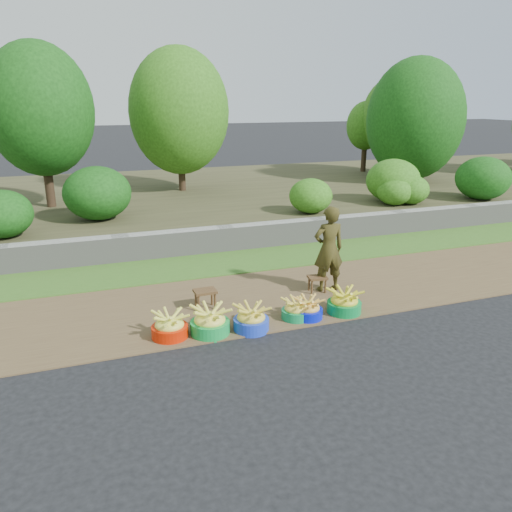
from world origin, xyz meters
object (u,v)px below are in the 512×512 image
object	(u,v)px
basin_e	(308,309)
vendor_woman	(329,249)
basin_a	(170,327)
stool_left	(205,294)
basin_c	(251,319)
basin_b	(210,322)
basin_f	(344,303)
stool_right	(317,280)
basin_d	(296,310)

from	to	relation	value
basin_e	vendor_woman	distance (m)	1.38
basin_a	stool_left	size ratio (longest dim) A/B	1.47
basin_c	basin_b	bearing A→B (deg)	172.56
basin_c	vendor_woman	size ratio (longest dim) A/B	0.35
basin_f	vendor_woman	size ratio (longest dim) A/B	0.36
basin_c	stool_right	world-z (taller)	basin_c
stool_right	basin_a	bearing A→B (deg)	-162.84
basin_b	basin_c	distance (m)	0.60
basin_e	basin_a	bearing A→B (deg)	177.94
basin_c	stool_left	size ratio (longest dim) A/B	1.48
basin_c	basin_d	distance (m)	0.78
basin_b	basin_f	world-z (taller)	basin_b
basin_d	basin_f	bearing A→B (deg)	-3.85
basin_c	basin_d	world-z (taller)	basin_c
basin_e	basin_b	bearing A→B (deg)	-179.79
vendor_woman	basin_f	bearing A→B (deg)	80.94
basin_a	stool_left	distance (m)	1.08
basin_b	basin_a	bearing A→B (deg)	171.74
stool_right	basin_c	bearing A→B (deg)	-147.41
basin_f	stool_left	xyz separation A→B (m)	(-1.99, 0.89, 0.09)
basin_f	stool_right	distance (m)	0.92
basin_d	stool_left	size ratio (longest dim) A/B	1.27
basin_f	vendor_woman	world-z (taller)	vendor_woman
basin_e	basin_f	bearing A→B (deg)	-0.89
stool_left	basin_a	bearing A→B (deg)	-131.77
basin_c	basin_e	size ratio (longest dim) A/B	1.13
basin_f	stool_left	world-z (taller)	basin_f
stool_left	basin_f	bearing A→B (deg)	-24.00
stool_right	stool_left	bearing A→B (deg)	-179.08
stool_left	vendor_woman	distance (m)	2.24
basin_c	vendor_woman	distance (m)	2.11
stool_left	vendor_woman	bearing A→B (deg)	1.49
basin_b	basin_c	size ratio (longest dim) A/B	1.09
basin_e	stool_left	xyz separation A→B (m)	(-1.37, 0.88, 0.11)
basin_b	basin_d	bearing A→B (deg)	2.09
basin_a	stool_right	world-z (taller)	basin_a
basin_b	basin_c	xyz separation A→B (m)	(0.59, -0.08, -0.01)
basin_d	basin_f	distance (m)	0.80
basin_c	basin_f	distance (m)	1.56
vendor_woman	basin_e	bearing A→B (deg)	51.54
basin_d	vendor_woman	size ratio (longest dim) A/B	0.30
basin_b	stool_right	bearing A→B (deg)	23.11
basin_e	stool_right	xyz separation A→B (m)	(0.61, 0.91, 0.09)
stool_left	stool_right	world-z (taller)	stool_left
basin_c	basin_e	bearing A→B (deg)	5.05
basin_b	stool_left	size ratio (longest dim) A/B	1.61
basin_a	basin_d	distance (m)	1.91
basin_a	basin_d	bearing A→B (deg)	-0.94
basin_d	stool_right	world-z (taller)	basin_d
basin_b	basin_d	xyz separation A→B (m)	(1.36, 0.05, -0.04)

